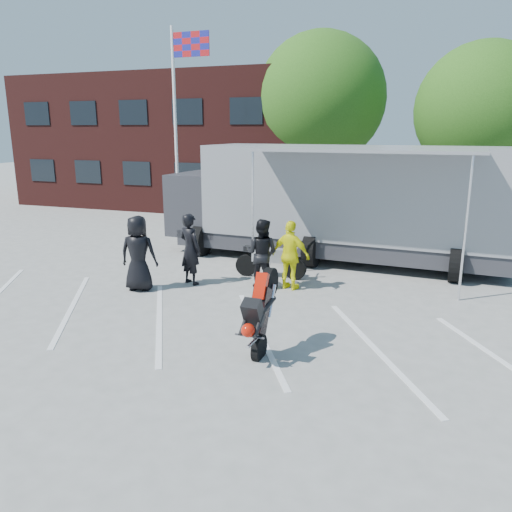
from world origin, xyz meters
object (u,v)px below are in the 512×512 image
Objects in this scene: transporter_truck at (336,260)px; stunt_bike_rider at (269,347)px; spectator_leather_a at (138,253)px; spectator_leather_c at (262,254)px; flagpole at (180,106)px; spectator_hivis at (291,255)px; tree_mid at (482,110)px; tree_left at (321,99)px; spectator_leather_b at (190,249)px; parked_motorcycle at (271,277)px.

transporter_truck reaches higher than stunt_bike_rider.
spectator_leather_a reaches higher than spectator_leather_c.
flagpole reaches higher than spectator_hivis.
spectator_leather_c is (-5.80, -10.97, -4.01)m from tree_mid.
tree_left is 1.13× the size of tree_mid.
flagpole is 3.99× the size of spectator_leather_a.
transporter_truck is at bearing -106.37° from spectator_leather_b.
spectator_leather_c reaches higher than parked_motorcycle.
tree_left is at bearing -108.78° from spectator_leather_a.
transporter_truck is at bearing -142.72° from spectator_leather_a.
spectator_hivis is at bearing -169.09° from spectator_leather_c.
parked_motorcycle is at bearing 109.28° from stunt_bike_rider.
stunt_bike_rider is at bearing 141.21° from spectator_leather_a.
spectator_leather_c is at bearing 112.82° from stunt_bike_rider.
flagpole reaches higher than tree_mid.
stunt_bike_rider is 5.04m from spectator_leather_a.
parked_motorcycle is (1.15, -11.03, -5.57)m from tree_left.
spectator_hivis is (2.73, 0.45, -0.06)m from spectator_leather_b.
spectator_leather_c is (-1.39, 3.60, 0.94)m from stunt_bike_rider.
spectator_hivis reaches higher than transporter_truck.
flagpole is 9.07m from spectator_leather_c.
tree_mid is 13.04m from spectator_leather_c.
stunt_bike_rider is (1.44, -4.54, 0.00)m from parked_motorcycle.
stunt_bike_rider is (2.59, -15.57, -5.57)m from tree_left.
tree_left reaches higher than spectator_leather_b.
flagpole reaches higher than stunt_bike_rider.
tree_left reaches higher than stunt_bike_rider.
flagpole is 4.47× the size of stunt_bike_rider.
tree_left is 4.31× the size of spectator_leather_a.
transporter_truck is at bearing -73.11° from tree_left.
spectator_leather_c is at bearing -84.29° from tree_left.
flagpole reaches higher than spectator_leather_b.
spectator_leather_a is at bearing 123.65° from parked_motorcycle.
spectator_leather_b is (-1.90, -1.29, 0.98)m from parked_motorcycle.
parked_motorcycle is at bearing -120.26° from tree_mid.
tree_mid reaches higher than stunt_bike_rider.
flagpole is at bearing -82.44° from spectator_leather_a.
tree_left reaches higher than parked_motorcycle.
tree_left is 7.10m from tree_mid.
stunt_bike_rider is at bearing 111.97° from spectator_hivis.
tree_left is 4.61× the size of spectator_leather_c.
tree_left is 12.41m from parked_motorcycle.
spectator_leather_c is at bearing -47.64° from flagpole.
tree_mid is 14.28m from spectator_leather_b.
spectator_leather_a is 1.08× the size of spectator_hivis.
tree_mid is at bearing -8.13° from tree_left.
spectator_leather_a is (-2.93, -2.25, 1.00)m from parked_motorcycle.
spectator_hivis reaches higher than parked_motorcycle.
flagpole is at bearing -37.35° from spectator_leather_b.
tree_mid is 4.29× the size of stunt_bike_rider.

